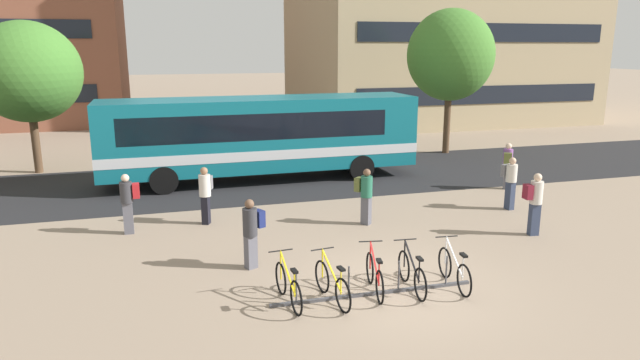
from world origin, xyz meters
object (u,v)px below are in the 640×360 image
object	(u,v)px
parked_bicycle_black_3	(412,274)
commuter_maroon_pack_4	(535,200)
street_tree_0	(27,72)
parked_bicycle_white_4	(454,270)
commuter_red_pack_0	(128,199)
commuter_grey_pack_5	(510,179)
city_bus	(262,135)
commuter_navy_pack_3	(251,229)
street_tree_1	(450,55)
parked_bicycle_yellow_1	(332,284)
commuter_olive_pack_2	(507,163)
parked_bicycle_red_2	(375,276)
commuter_olive_pack_1	(365,192)
commuter_grey_pack_6	(205,191)
parked_bicycle_yellow_0	(288,286)

from	to	relation	value
parked_bicycle_black_3	commuter_maroon_pack_4	distance (m)	5.39
street_tree_0	parked_bicycle_white_4	bearing A→B (deg)	-54.16
commuter_red_pack_0	commuter_grey_pack_5	distance (m)	11.63
city_bus	commuter_navy_pack_3	bearing A→B (deg)	-102.73
city_bus	street_tree_1	bearing A→B (deg)	17.62
commuter_red_pack_0	commuter_navy_pack_3	xyz separation A→B (m)	(2.86, -3.44, -0.02)
street_tree_0	parked_bicycle_yellow_1	bearing A→B (deg)	-61.70
commuter_olive_pack_2	commuter_navy_pack_3	distance (m)	11.30
city_bus	parked_bicycle_red_2	bearing A→B (deg)	-88.70
parked_bicycle_yellow_1	commuter_olive_pack_2	xyz separation A→B (m)	(8.93, 7.15, 0.59)
parked_bicycle_black_3	commuter_olive_pack_1	size ratio (longest dim) A/B	1.03
parked_bicycle_black_3	commuter_red_pack_0	bearing A→B (deg)	51.56
commuter_maroon_pack_4	commuter_red_pack_0	bearing A→B (deg)	168.01
commuter_grey_pack_5	commuter_grey_pack_6	bearing A→B (deg)	-104.48
street_tree_0	street_tree_1	world-z (taller)	street_tree_1
parked_bicycle_white_4	commuter_olive_pack_2	bearing A→B (deg)	-35.00
parked_bicycle_yellow_1	parked_bicycle_white_4	xyz separation A→B (m)	(2.77, -0.02, 0.00)
commuter_navy_pack_3	street_tree_1	bearing A→B (deg)	-159.92
parked_bicycle_white_4	commuter_grey_pack_5	bearing A→B (deg)	-38.29
commuter_grey_pack_5	parked_bicycle_black_3	bearing A→B (deg)	-57.14
parked_bicycle_yellow_1	commuter_olive_pack_1	world-z (taller)	commuter_olive_pack_1
parked_bicycle_black_3	street_tree_0	world-z (taller)	street_tree_0
parked_bicycle_yellow_1	commuter_olive_pack_1	xyz separation A→B (m)	(2.48, 4.68, 0.57)
parked_bicycle_black_3	commuter_grey_pack_5	xyz separation A→B (m)	(5.68, 4.81, 0.60)
parked_bicycle_yellow_0	parked_bicycle_red_2	bearing A→B (deg)	-94.25
city_bus	commuter_grey_pack_5	world-z (taller)	city_bus
parked_bicycle_red_2	commuter_grey_pack_5	world-z (taller)	commuter_grey_pack_5
commuter_red_pack_0	commuter_navy_pack_3	world-z (taller)	commuter_red_pack_0
commuter_red_pack_0	commuter_maroon_pack_4	bearing A→B (deg)	162.32
commuter_olive_pack_1	commuter_navy_pack_3	world-z (taller)	commuter_navy_pack_3
parked_bicycle_yellow_0	commuter_grey_pack_6	world-z (taller)	commuter_grey_pack_6
commuter_maroon_pack_4	parked_bicycle_red_2	bearing A→B (deg)	-152.80
commuter_navy_pack_3	commuter_maroon_pack_4	bearing A→B (deg)	155.43
commuter_olive_pack_1	commuter_grey_pack_6	world-z (taller)	commuter_grey_pack_6
city_bus	commuter_grey_pack_5	distance (m)	9.28
commuter_grey_pack_5	commuter_red_pack_0	bearing A→B (deg)	-101.59
commuter_red_pack_0	street_tree_0	distance (m)	10.56
parked_bicycle_red_2	commuter_olive_pack_1	world-z (taller)	commuter_olive_pack_1
commuter_olive_pack_2	street_tree_0	xyz separation A→B (m)	(-17.00, 7.84, 3.13)
parked_bicycle_black_3	parked_bicycle_white_4	xyz separation A→B (m)	(0.97, -0.07, 0.00)
parked_bicycle_red_2	parked_bicycle_white_4	bearing A→B (deg)	-85.96
commuter_red_pack_0	parked_bicycle_yellow_1	bearing A→B (deg)	125.10
parked_bicycle_yellow_0	street_tree_1	world-z (taller)	street_tree_1
street_tree_1	street_tree_0	bearing A→B (deg)	177.73
parked_bicycle_yellow_0	commuter_grey_pack_6	distance (m)	6.02
parked_bicycle_red_2	street_tree_0	world-z (taller)	street_tree_0
parked_bicycle_yellow_1	street_tree_0	distance (m)	17.43
parked_bicycle_black_3	commuter_navy_pack_3	world-z (taller)	commuter_navy_pack_3
parked_bicycle_black_3	commuter_red_pack_0	xyz separation A→B (m)	(-5.92, 5.66, 0.60)
parked_bicycle_yellow_0	commuter_navy_pack_3	distance (m)	2.23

